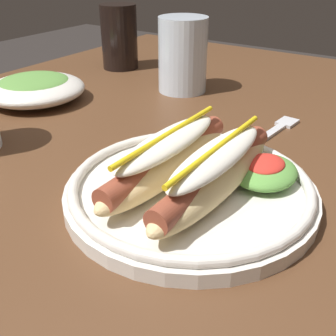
% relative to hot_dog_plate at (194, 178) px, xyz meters
% --- Properties ---
extents(dining_table, '(1.47, 1.02, 0.74)m').
position_rel_hot_dog_plate_xyz_m(dining_table, '(0.01, 0.10, -0.11)').
color(dining_table, '#51331E').
rests_on(dining_table, ground_plane).
extents(hot_dog_plate, '(0.28, 0.28, 0.08)m').
position_rel_hot_dog_plate_xyz_m(hot_dog_plate, '(0.00, 0.00, 0.00)').
color(hot_dog_plate, silver).
rests_on(hot_dog_plate, dining_table).
extents(fork, '(0.12, 0.03, 0.00)m').
position_rel_hot_dog_plate_xyz_m(fork, '(0.24, -0.01, -0.02)').
color(fork, silver).
rests_on(fork, dining_table).
extents(soda_cup, '(0.08, 0.08, 0.14)m').
position_rel_hot_dog_plate_xyz_m(soda_cup, '(0.38, 0.42, 0.04)').
color(soda_cup, black).
rests_on(soda_cup, dining_table).
extents(water_cup, '(0.09, 0.09, 0.14)m').
position_rel_hot_dog_plate_xyz_m(water_cup, '(0.32, 0.22, 0.04)').
color(water_cup, silver).
rests_on(water_cup, dining_table).
extents(side_bowl, '(0.18, 0.18, 0.05)m').
position_rel_hot_dog_plate_xyz_m(side_bowl, '(0.12, 0.40, -0.00)').
color(side_bowl, silver).
rests_on(side_bowl, dining_table).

